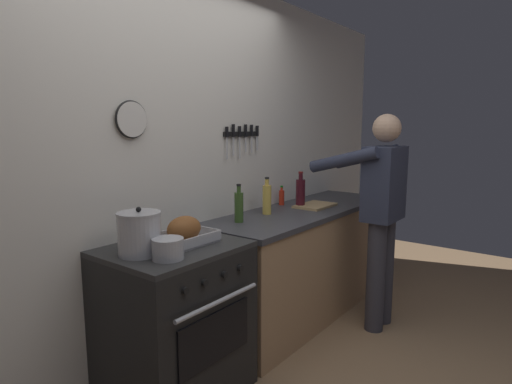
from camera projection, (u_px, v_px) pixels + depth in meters
name	position (u px, v px, depth m)	size (l,w,h in m)	color
wall_back	(159.00, 169.00, 2.72)	(6.00, 0.13, 2.60)	white
counter_block	(303.00, 261.00, 3.58)	(2.03, 0.65, 0.90)	tan
stove	(175.00, 321.00, 2.46)	(0.76, 0.67, 0.90)	black
person_cook	(380.00, 207.00, 3.26)	(0.51, 0.63, 1.66)	#383842
roasting_pan	(184.00, 232.00, 2.44)	(0.35, 0.26, 0.16)	#B7B7BC
stock_pot	(140.00, 233.00, 2.22)	(0.23, 0.23, 0.26)	#B7B7BC
saucepan	(168.00, 249.00, 2.15)	(0.16, 0.16, 0.11)	#B7B7BC
cutting_board	(315.00, 205.00, 3.58)	(0.36, 0.24, 0.02)	tan
bottle_soy_sauce	(267.00, 202.00, 3.36)	(0.06, 0.06, 0.19)	black
bottle_cooking_oil	(267.00, 199.00, 3.26)	(0.07, 0.07, 0.29)	gold
bottle_hot_sauce	(282.00, 197.00, 3.65)	(0.05, 0.05, 0.17)	red
bottle_olive_oil	(239.00, 206.00, 2.98)	(0.06, 0.06, 0.27)	#385623
bottle_wine_red	(300.00, 192.00, 3.54)	(0.08, 0.08, 0.30)	#47141E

